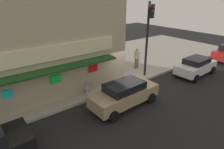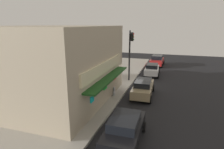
{
  "view_description": "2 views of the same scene",
  "coord_description": "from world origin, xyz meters",
  "px_view_note": "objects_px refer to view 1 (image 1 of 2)",
  "views": [
    {
      "loc": [
        -9.07,
        -9.28,
        6.3
      ],
      "look_at": [
        -1.79,
        0.21,
        1.28
      ],
      "focal_mm": 30.72,
      "sensor_mm": 36.0,
      "label": 1
    },
    {
      "loc": [
        -19.2,
        -4.1,
        6.54
      ],
      "look_at": [
        -1.58,
        1.57,
        1.63
      ],
      "focal_mm": 30.55,
      "sensor_mm": 36.0,
      "label": 2
    }
  ],
  "objects_px": {
    "fire_hydrant": "(87,88)",
    "pedestrian": "(137,57)",
    "parked_car_tan": "(124,94)",
    "parked_car_white": "(196,66)",
    "trash_can": "(11,108)",
    "traffic_light": "(149,31)"
  },
  "relations": [
    {
      "from": "fire_hydrant",
      "to": "pedestrian",
      "type": "relative_size",
      "value": 0.44
    },
    {
      "from": "parked_car_tan",
      "to": "parked_car_white",
      "type": "bearing_deg",
      "value": 0.36
    },
    {
      "from": "trash_can",
      "to": "parked_car_white",
      "type": "xyz_separation_m",
      "value": [
        13.62,
        -2.87,
        0.21
      ]
    },
    {
      "from": "traffic_light",
      "to": "fire_hydrant",
      "type": "xyz_separation_m",
      "value": [
        -5.3,
        0.29,
        -3.23
      ]
    },
    {
      "from": "parked_car_tan",
      "to": "traffic_light",
      "type": "bearing_deg",
      "value": 27.64
    },
    {
      "from": "traffic_light",
      "to": "fire_hydrant",
      "type": "height_order",
      "value": "traffic_light"
    },
    {
      "from": "traffic_light",
      "to": "parked_car_white",
      "type": "relative_size",
      "value": 1.41
    },
    {
      "from": "fire_hydrant",
      "to": "parked_car_tan",
      "type": "xyz_separation_m",
      "value": [
        1.12,
        -2.48,
        0.23
      ]
    },
    {
      "from": "traffic_light",
      "to": "parked_car_white",
      "type": "xyz_separation_m",
      "value": [
        3.74,
        -2.14,
        -3.02
      ]
    },
    {
      "from": "traffic_light",
      "to": "trash_can",
      "type": "xyz_separation_m",
      "value": [
        -9.88,
        0.72,
        -3.23
      ]
    },
    {
      "from": "parked_car_tan",
      "to": "parked_car_white",
      "type": "relative_size",
      "value": 1.1
    },
    {
      "from": "fire_hydrant",
      "to": "parked_car_white",
      "type": "relative_size",
      "value": 0.2
    },
    {
      "from": "traffic_light",
      "to": "trash_can",
      "type": "relative_size",
      "value": 7.41
    },
    {
      "from": "fire_hydrant",
      "to": "pedestrian",
      "type": "bearing_deg",
      "value": 13.1
    },
    {
      "from": "traffic_light",
      "to": "parked_car_white",
      "type": "height_order",
      "value": "traffic_light"
    },
    {
      "from": "fire_hydrant",
      "to": "pedestrian",
      "type": "xyz_separation_m",
      "value": [
        5.87,
        1.37,
        0.63
      ]
    },
    {
      "from": "fire_hydrant",
      "to": "trash_can",
      "type": "distance_m",
      "value": 4.6
    },
    {
      "from": "fire_hydrant",
      "to": "pedestrian",
      "type": "height_order",
      "value": "pedestrian"
    },
    {
      "from": "pedestrian",
      "to": "trash_can",
      "type": "bearing_deg",
      "value": -174.93
    },
    {
      "from": "pedestrian",
      "to": "parked_car_white",
      "type": "height_order",
      "value": "pedestrian"
    },
    {
      "from": "pedestrian",
      "to": "parked_car_tan",
      "type": "bearing_deg",
      "value": -141.06
    },
    {
      "from": "pedestrian",
      "to": "parked_car_white",
      "type": "relative_size",
      "value": 0.46
    }
  ]
}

